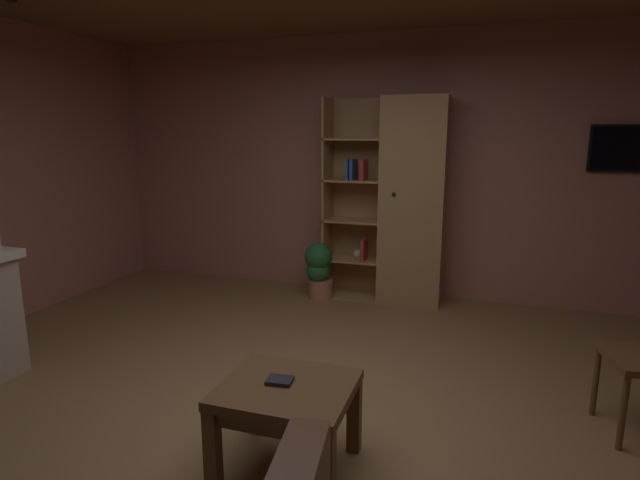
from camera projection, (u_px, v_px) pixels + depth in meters
floor at (299, 426)px, 3.06m from camera, size 6.29×5.49×0.02m
wall_back at (390, 168)px, 5.36m from camera, size 6.41×0.06×2.71m
window_pane_back at (363, 163)px, 5.40m from camera, size 0.68×0.01×0.94m
bookshelf_cabinet at (404, 203)px, 5.11m from camera, size 1.21×0.41×2.06m
coffee_table at (287, 401)px, 2.59m from camera, size 0.66×0.58×0.47m
table_book_0 at (280, 381)px, 2.59m from camera, size 0.14×0.11×0.02m
potted_floor_plant at (319, 269)px, 5.32m from camera, size 0.29×0.31×0.60m
wall_mounted_tv at (635, 148)px, 4.58m from camera, size 0.76×0.06×0.43m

